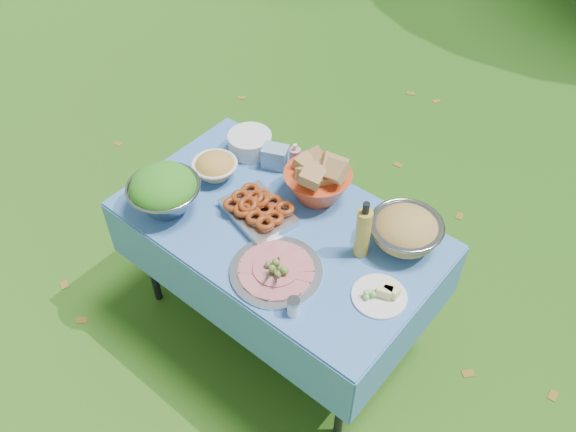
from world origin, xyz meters
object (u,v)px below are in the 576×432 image
Objects in this scene: picnic_table at (280,276)px; oil_bottle at (363,229)px; plate_stack at (250,143)px; bread_bowl at (318,178)px; pasta_bowl_steel at (406,230)px; charcuterie_platter at (276,265)px; salad_bowl at (164,190)px.

oil_bottle reaches higher than picnic_table.
plate_stack reaches higher than picnic_table.
bread_bowl is 0.48m from pasta_bowl_steel.
pasta_bowl_steel reaches higher than plate_stack.
pasta_bowl_steel is 0.21m from oil_bottle.
bread_bowl reaches higher than charcuterie_platter.
salad_bowl is at bearing -151.63° from picnic_table.
salad_bowl is 1.50× the size of plate_stack.
bread_bowl is 1.01× the size of pasta_bowl_steel.
oil_bottle is at bearing 56.44° from charcuterie_platter.
picnic_table is at bearing -166.18° from oil_bottle.
salad_bowl reaches higher than charcuterie_platter.
plate_stack is at bearing 177.55° from pasta_bowl_steel.
salad_bowl is 0.71m from bread_bowl.
salad_bowl reaches higher than picnic_table.
bread_bowl is at bearing 85.46° from picnic_table.
pasta_bowl_steel is at bearing 0.25° from bread_bowl.
charcuterie_platter is at bearing -72.30° from bread_bowl.
plate_stack is (-0.45, 0.30, 0.43)m from picnic_table.
bread_bowl is at bearing -179.75° from pasta_bowl_steel.
oil_bottle is at bearing 22.16° from salad_bowl.
salad_bowl is (-0.47, -0.25, 0.49)m from picnic_table.
picnic_table is at bearing 128.08° from charcuterie_platter.
bread_bowl reaches higher than picnic_table.
pasta_bowl_steel is (0.97, 0.51, -0.03)m from salad_bowl.
bread_bowl is at bearing 46.35° from salad_bowl.
salad_bowl is 0.85× the size of charcuterie_platter.
charcuterie_platter is at bearing -51.92° from picnic_table.
bread_bowl is (0.02, 0.26, 0.49)m from picnic_table.
plate_stack reaches higher than charcuterie_platter.
oil_bottle is (-0.11, -0.17, 0.07)m from pasta_bowl_steel.
salad_bowl is at bearing -133.65° from bread_bowl.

